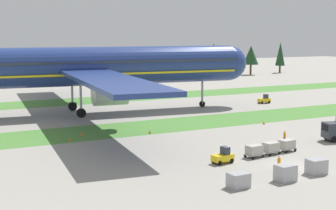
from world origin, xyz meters
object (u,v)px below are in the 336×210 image
(cargo_dolly_lead, at_px, (254,150))
(cargo_dolly_third, at_px, (287,144))
(ground_crew_marshaller, at_px, (279,163))
(airliner, at_px, (89,66))
(uld_container_2, at_px, (316,166))
(pushback_tractor, at_px, (264,100))
(ground_crew_loader, at_px, (285,136))
(taxiway_marker_1, at_px, (82,134))
(cargo_dolly_second, at_px, (271,147))
(taxiway_marker_0, at_px, (150,132))
(uld_container_1, at_px, (285,173))
(taxiway_marker_3, at_px, (264,123))
(baggage_tug, at_px, (223,156))
(uld_container_0, at_px, (238,180))
(taxiway_marker_2, at_px, (70,139))

(cargo_dolly_lead, xyz_separation_m, cargo_dolly_third, (5.76, 0.67, 0.00))
(cargo_dolly_third, xyz_separation_m, ground_crew_marshaller, (-7.01, -6.93, 0.03))
(cargo_dolly_lead, height_order, cargo_dolly_third, same)
(airliner, relative_size, uld_container_2, 41.34)
(airliner, height_order, cargo_dolly_third, airliner)
(cargo_dolly_third, bearing_deg, pushback_tractor, -40.85)
(ground_crew_loader, xyz_separation_m, taxiway_marker_1, (-23.82, 17.70, -0.66))
(cargo_dolly_third, distance_m, ground_crew_loader, 5.14)
(taxiway_marker_1, bearing_deg, ground_crew_marshaller, -64.46)
(cargo_dolly_second, height_order, uld_container_2, uld_container_2)
(airliner, xyz_separation_m, taxiway_marker_0, (1.88, -23.17, -8.76))
(ground_crew_loader, bearing_deg, airliner, -88.80)
(ground_crew_loader, relative_size, taxiway_marker_0, 3.22)
(uld_container_1, height_order, taxiway_marker_1, uld_container_1)
(cargo_dolly_second, bearing_deg, taxiway_marker_3, -42.07)
(cargo_dolly_third, xyz_separation_m, ground_crew_loader, (3.07, 4.13, 0.03))
(baggage_tug, xyz_separation_m, taxiway_marker_1, (-10.00, 23.08, -0.53))
(baggage_tug, relative_size, cargo_dolly_second, 1.16)
(cargo_dolly_third, relative_size, uld_container_2, 1.18)
(uld_container_0, relative_size, taxiway_marker_0, 3.70)
(cargo_dolly_second, xyz_separation_m, taxiway_marker_0, (-8.12, 19.02, -0.65))
(baggage_tug, bearing_deg, cargo_dolly_third, -90.00)
(baggage_tug, height_order, taxiway_marker_2, baggage_tug)
(uld_container_2, bearing_deg, uld_container_0, -178.95)
(cargo_dolly_second, relative_size, pushback_tractor, 0.86)
(cargo_dolly_lead, xyz_separation_m, taxiway_marker_1, (-14.99, 22.50, -0.63))
(taxiway_marker_3, bearing_deg, uld_container_0, -131.75)
(uld_container_1, relative_size, taxiway_marker_1, 3.50)
(cargo_dolly_third, bearing_deg, cargo_dolly_lead, 90.00)
(ground_crew_marshaller, relative_size, taxiway_marker_0, 3.22)
(baggage_tug, distance_m, taxiway_marker_0, 19.95)
(baggage_tug, xyz_separation_m, ground_crew_loader, (13.82, 5.38, 0.13))
(taxiway_marker_0, xyz_separation_m, taxiway_marker_1, (-9.75, 3.14, 0.02))
(airliner, distance_m, uld_container_0, 52.51)
(airliner, bearing_deg, pushback_tractor, 90.00)
(uld_container_0, bearing_deg, taxiway_marker_3, 48.25)
(baggage_tug, height_order, taxiway_marker_3, baggage_tug)
(uld_container_0, bearing_deg, uld_container_1, -3.74)
(cargo_dolly_third, bearing_deg, uld_container_2, 150.42)
(taxiway_marker_2, bearing_deg, cargo_dolly_lead, -48.19)
(cargo_dolly_second, bearing_deg, taxiway_marker_2, 39.97)
(pushback_tractor, relative_size, taxiway_marker_1, 4.77)
(cargo_dolly_second, height_order, cargo_dolly_third, same)
(airliner, xyz_separation_m, uld_container_1, (3.93, -52.19, -8.17))
(uld_container_0, height_order, uld_container_1, uld_container_1)
(taxiway_marker_2, bearing_deg, taxiway_marker_0, -1.71)
(ground_crew_loader, relative_size, taxiway_marker_1, 3.04)
(uld_container_0, relative_size, uld_container_1, 1.00)
(pushback_tractor, bearing_deg, cargo_dolly_lead, 147.13)
(uld_container_0, xyz_separation_m, taxiway_marker_1, (-6.13, 31.79, -0.47))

